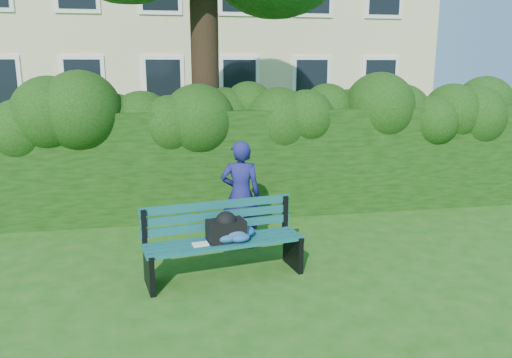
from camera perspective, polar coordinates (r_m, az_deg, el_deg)
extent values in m
plane|color=#1D5812|center=(6.76, 0.94, -9.01)|extent=(80.00, 80.00, 0.00)
cube|color=white|center=(16.30, -19.13, 10.41)|extent=(1.30, 0.08, 1.60)
cube|color=black|center=(16.26, -19.15, 10.41)|extent=(1.05, 0.04, 1.35)
cube|color=white|center=(16.13, -10.53, 10.88)|extent=(1.30, 0.08, 1.60)
cube|color=black|center=(16.09, -10.53, 10.88)|extent=(1.05, 0.04, 1.35)
cube|color=white|center=(16.31, -1.91, 11.11)|extent=(1.30, 0.08, 1.60)
cube|color=black|center=(16.27, -1.89, 11.10)|extent=(1.05, 0.04, 1.35)
cube|color=white|center=(16.84, 6.34, 11.10)|extent=(1.30, 0.08, 1.60)
cube|color=black|center=(16.80, 6.38, 11.09)|extent=(1.05, 0.04, 1.35)
cube|color=white|center=(17.68, 13.95, 10.89)|extent=(1.30, 0.08, 1.60)
cube|color=black|center=(17.65, 14.00, 10.88)|extent=(1.05, 0.04, 1.35)
cube|color=black|center=(8.59, -1.95, 2.03)|extent=(10.00, 1.00, 1.80)
cylinder|color=black|center=(8.72, -5.85, 13.22)|extent=(0.47, 0.47, 5.15)
cube|color=#0D4141|center=(5.87, -3.13, -7.79)|extent=(1.90, 0.42, 0.04)
cube|color=#0D4141|center=(5.98, -3.48, -7.41)|extent=(1.90, 0.42, 0.04)
cube|color=#0D4141|center=(6.08, -3.81, -7.04)|extent=(1.90, 0.42, 0.04)
cube|color=#0D4141|center=(6.19, -4.12, -6.68)|extent=(1.90, 0.42, 0.04)
cube|color=#0D4141|center=(6.22, -4.35, -5.31)|extent=(1.89, 0.36, 0.10)
cube|color=#0D4141|center=(6.19, -4.40, -4.14)|extent=(1.89, 0.36, 0.10)
cube|color=#0D4141|center=(6.17, -4.45, -2.96)|extent=(1.89, 0.36, 0.10)
cube|color=black|center=(5.94, -12.13, -10.20)|extent=(0.14, 0.50, 0.44)
cube|color=black|center=(6.03, -12.68, -5.50)|extent=(0.07, 0.07, 0.45)
cube|color=black|center=(5.81, -12.16, -8.39)|extent=(0.13, 0.42, 0.05)
cube|color=black|center=(6.41, 4.23, -8.18)|extent=(0.14, 0.50, 0.44)
cube|color=black|center=(6.49, 3.35, -3.87)|extent=(0.07, 0.07, 0.45)
cube|color=black|center=(6.29, 4.46, -6.46)|extent=(0.13, 0.42, 0.05)
cube|color=white|center=(5.90, -6.37, -7.43)|extent=(0.20, 0.16, 0.02)
cube|color=black|center=(5.99, -3.44, -5.89)|extent=(0.48, 0.35, 0.25)
imported|color=navy|center=(6.94, -1.75, -1.80)|extent=(0.61, 0.46, 1.52)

